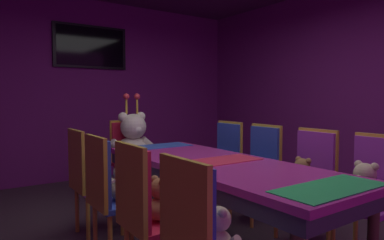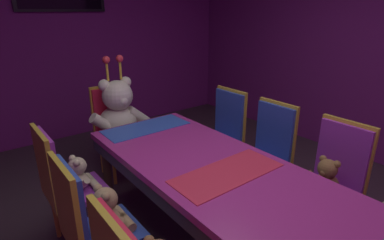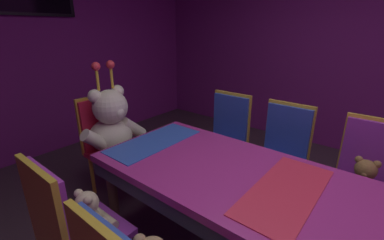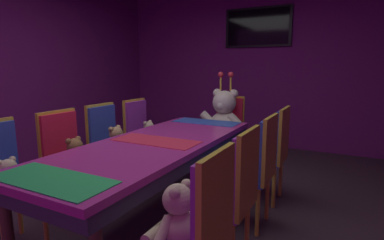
# 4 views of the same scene
# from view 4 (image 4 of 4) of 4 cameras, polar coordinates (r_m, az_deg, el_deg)

# --- Properties ---
(ground_plane) EXTENTS (7.90, 7.90, 0.00)m
(ground_plane) POSITION_cam_4_polar(r_m,az_deg,el_deg) (2.95, -6.51, -18.03)
(ground_plane) COLOR #3F2D38
(wall_back) EXTENTS (5.20, 0.12, 2.80)m
(wall_back) POSITION_cam_4_polar(r_m,az_deg,el_deg) (5.56, 12.22, 9.84)
(wall_back) COLOR #721E72
(wall_back) RESTS_ON ground_plane
(banquet_table) EXTENTS (0.90, 2.48, 0.75)m
(banquet_table) POSITION_cam_4_polar(r_m,az_deg,el_deg) (2.71, -6.78, -5.71)
(banquet_table) COLOR #B22D8C
(banquet_table) RESTS_ON ground_plane
(teddy_left_0) EXTENTS (0.22, 0.28, 0.26)m
(teddy_left_0) POSITION_cam_4_polar(r_m,az_deg,el_deg) (2.66, -31.04, -9.30)
(teddy_left_0) COLOR beige
(teddy_left_0) RESTS_ON chair_left_0
(chair_left_1) EXTENTS (0.42, 0.41, 0.98)m
(chair_left_1) POSITION_cam_4_polar(r_m,az_deg,el_deg) (3.09, -22.74, -5.59)
(chair_left_1) COLOR red
(chair_left_1) RESTS_ON ground_plane
(teddy_left_1) EXTENTS (0.24, 0.31, 0.29)m
(teddy_left_1) POSITION_cam_4_polar(r_m,az_deg,el_deg) (2.99, -20.94, -6.24)
(teddy_left_1) COLOR olive
(teddy_left_1) RESTS_ON chair_left_1
(chair_left_2) EXTENTS (0.42, 0.41, 0.98)m
(chair_left_2) POSITION_cam_4_polar(r_m,az_deg,el_deg) (3.48, -15.71, -3.51)
(chair_left_2) COLOR #2D47B2
(chair_left_2) RESTS_ON ground_plane
(teddy_left_2) EXTENTS (0.25, 0.32, 0.30)m
(teddy_left_2) POSITION_cam_4_polar(r_m,az_deg,el_deg) (3.39, -13.91, -3.96)
(teddy_left_2) COLOR tan
(teddy_left_2) RESTS_ON chair_left_2
(chair_left_3) EXTENTS (0.42, 0.41, 0.98)m
(chair_left_3) POSITION_cam_4_polar(r_m,az_deg,el_deg) (3.89, -9.75, -1.90)
(chair_left_3) COLOR purple
(chair_left_3) RESTS_ON ground_plane
(teddy_left_3) EXTENTS (0.22, 0.29, 0.27)m
(teddy_left_3) POSITION_cam_4_polar(r_m,az_deg,el_deg) (3.81, -8.02, -2.44)
(teddy_left_3) COLOR beige
(teddy_left_3) RESTS_ON chair_left_3
(chair_right_0) EXTENTS (0.42, 0.41, 0.98)m
(chair_right_0) POSITION_cam_4_polar(r_m,az_deg,el_deg) (1.63, 1.91, -18.83)
(chair_right_0) COLOR purple
(chair_right_0) RESTS_ON ground_plane
(teddy_right_0) EXTENTS (0.27, 0.35, 0.33)m
(teddy_right_0) POSITION_cam_4_polar(r_m,az_deg,el_deg) (1.69, -2.81, -17.60)
(teddy_right_0) COLOR beige
(teddy_right_0) RESTS_ON chair_right_0
(chair_right_1) EXTENTS (0.42, 0.41, 0.98)m
(chair_right_1) POSITION_cam_4_polar(r_m,az_deg,el_deg) (2.10, 8.29, -12.07)
(chair_right_1) COLOR purple
(chair_right_1) RESTS_ON ground_plane
(teddy_right_1) EXTENTS (0.23, 0.30, 0.28)m
(teddy_right_1) POSITION_cam_4_polar(r_m,az_deg,el_deg) (2.16, 4.60, -11.88)
(teddy_right_1) COLOR olive
(teddy_right_1) RESTS_ON chair_right_1
(chair_right_2) EXTENTS (0.42, 0.41, 0.98)m
(chair_right_2) POSITION_cam_4_polar(r_m,az_deg,el_deg) (2.67, 12.65, -7.43)
(chair_right_2) COLOR #2D47B2
(chair_right_2) RESTS_ON ground_plane
(chair_right_3) EXTENTS (0.42, 0.41, 0.98)m
(chair_right_3) POSITION_cam_4_polar(r_m,az_deg,el_deg) (3.22, 15.37, -4.58)
(chair_right_3) COLOR #2D47B2
(chair_right_3) RESTS_ON ground_plane
(throne_chair) EXTENTS (0.41, 0.42, 0.98)m
(throne_chair) POSITION_cam_4_polar(r_m,az_deg,el_deg) (4.28, 6.77, -0.76)
(throne_chair) COLOR red
(throne_chair) RESTS_ON ground_plane
(king_teddy_bear) EXTENTS (0.67, 0.52, 0.86)m
(king_teddy_bear) POSITION_cam_4_polar(r_m,az_deg,el_deg) (4.10, 5.98, 0.74)
(king_teddy_bear) COLOR silver
(king_teddy_bear) RESTS_ON throne_chair
(wall_tv) EXTENTS (1.13, 0.06, 0.66)m
(wall_tv) POSITION_cam_4_polar(r_m,az_deg,el_deg) (5.51, 12.21, 16.63)
(wall_tv) COLOR black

